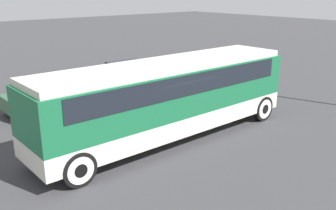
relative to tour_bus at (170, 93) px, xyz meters
name	(u,v)px	position (x,y,z in m)	size (l,w,h in m)	color
ground_plane	(168,138)	(-0.10, 0.00, -1.82)	(120.00, 120.00, 0.00)	#38383A
tour_bus	(170,93)	(0.00, 0.00, 0.00)	(10.80, 2.51, 3.01)	silver
parked_car_near	(54,95)	(-1.86, 6.26, -1.10)	(4.64, 1.92, 1.42)	#2D5638
parked_car_mid	(128,71)	(4.09, 8.70, -1.18)	(4.13, 1.79, 1.27)	#BCBCC1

